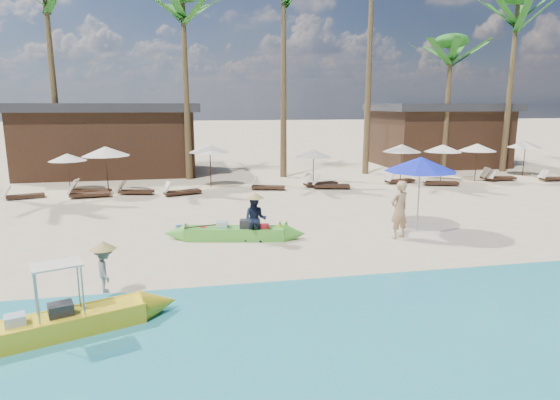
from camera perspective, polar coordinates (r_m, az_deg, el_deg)
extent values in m
plane|color=beige|center=(14.09, 3.32, -5.87)|extent=(240.00, 240.00, 0.00)
cube|color=tan|center=(9.66, 10.97, -14.49)|extent=(240.00, 4.50, 0.01)
cube|color=green|center=(14.98, -5.55, -4.09)|extent=(3.22, 1.28, 0.38)
cube|color=white|center=(14.97, -5.55, -4.02)|extent=(2.76, 1.01, 0.17)
cube|color=#262628|center=(14.87, -4.04, -3.07)|extent=(0.51, 0.43, 0.35)
cube|color=silver|center=(15.01, -7.06, -3.13)|extent=(0.40, 0.36, 0.28)
cube|color=red|center=(14.81, -1.93, -3.37)|extent=(0.34, 0.30, 0.22)
cylinder|color=red|center=(15.12, -9.30, -3.46)|extent=(0.22, 0.22, 0.09)
cylinder|color=#262628|center=(15.08, -10.29, -3.56)|extent=(0.20, 0.20, 0.08)
sphere|color=tan|center=(15.17, -11.38, -3.31)|extent=(0.18, 0.18, 0.18)
cylinder|color=yellow|center=(14.93, 0.00, -3.32)|extent=(0.14, 0.14, 0.18)
cylinder|color=yellow|center=(14.93, 0.77, -3.33)|extent=(0.14, 0.14, 0.18)
cube|color=yellow|center=(9.82, -26.26, -13.81)|extent=(3.38, 1.84, 0.40)
cube|color=white|center=(9.81, -26.27, -13.70)|extent=(2.88, 1.49, 0.18)
cube|color=#262628|center=(9.72, -25.14, -12.21)|extent=(0.52, 0.47, 0.32)
cube|color=silver|center=(9.70, -29.57, -12.84)|extent=(0.42, 0.40, 0.28)
cube|color=#F0E2CA|center=(9.41, -25.61, -7.14)|extent=(1.00, 0.84, 0.03)
imported|color=tan|center=(15.32, 14.33, -1.17)|extent=(0.80, 0.66, 1.87)
imported|color=#121A31|center=(14.47, -3.02, -2.39)|extent=(0.85, 0.75, 1.46)
imported|color=gray|center=(10.95, -20.58, -7.92)|extent=(0.54, 0.74, 1.03)
cylinder|color=#99999E|center=(16.27, 16.54, 0.50)|extent=(0.05, 0.05, 2.47)
cone|color=#1625D4|center=(16.11, 16.76, 4.22)|extent=(2.36, 2.36, 0.48)
cylinder|color=#362016|center=(25.34, -24.35, 3.01)|extent=(0.05, 0.05, 1.82)
cone|color=#F0E2CA|center=(25.25, -24.50, 4.76)|extent=(1.82, 1.82, 0.36)
cube|color=#362016|center=(24.32, -28.60, 0.47)|extent=(1.65, 0.97, 0.11)
cube|color=#F0E2CA|center=(24.28, -30.29, 0.95)|extent=(0.49, 0.59, 0.46)
cube|color=#362016|center=(23.31, -22.14, 0.65)|extent=(1.81, 0.73, 0.12)
cube|color=#F0E2CA|center=(23.35, -24.10, 1.28)|extent=(0.45, 0.60, 0.51)
cylinder|color=#362016|center=(23.68, -20.33, 3.29)|extent=(0.06, 0.06, 2.23)
cone|color=#F0E2CA|center=(23.57, -20.50, 5.60)|extent=(2.23, 2.23, 0.45)
cube|color=#362016|center=(24.22, -22.03, 1.04)|extent=(1.86, 0.84, 0.13)
cube|color=#F0E2CA|center=(24.45, -23.83, 1.74)|extent=(0.48, 0.63, 0.52)
cube|color=#362016|center=(23.37, -17.09, 0.98)|extent=(1.68, 0.88, 0.11)
cube|color=#F0E2CA|center=(23.56, -18.75, 1.66)|extent=(0.47, 0.59, 0.47)
cylinder|color=#362016|center=(24.51, -8.48, 4.09)|extent=(0.05, 0.05, 2.19)
cone|color=#F0E2CA|center=(24.41, -8.55, 6.28)|extent=(2.19, 2.19, 0.44)
cube|color=#362016|center=(22.70, -11.79, 0.98)|extent=(1.80, 1.06, 0.12)
cube|color=#F0E2CA|center=(22.44, -13.67, 1.56)|extent=(0.54, 0.65, 0.50)
cylinder|color=#362016|center=(24.41, 4.09, 3.81)|extent=(0.05, 0.05, 1.89)
cone|color=#F0E2CA|center=(24.31, 4.12, 5.71)|extent=(1.89, 1.89, 0.38)
cube|color=#362016|center=(23.58, -1.43, 1.59)|extent=(1.74, 0.98, 0.12)
cube|color=#F0E2CA|center=(23.62, -3.19, 2.31)|extent=(0.51, 0.62, 0.48)
cube|color=#362016|center=(24.66, 4.98, 2.01)|extent=(1.84, 0.87, 0.13)
cube|color=#F0E2CA|center=(24.28, 3.34, 2.64)|extent=(0.49, 0.63, 0.52)
cylinder|color=#362016|center=(26.27, 14.54, 4.21)|extent=(0.05, 0.05, 2.07)
cone|color=#F0E2CA|center=(26.18, 14.64, 6.14)|extent=(2.07, 2.07, 0.41)
cube|color=#362016|center=(23.99, 6.35, 1.73)|extent=(1.88, 1.00, 0.13)
cube|color=#F0E2CA|center=(23.91, 4.47, 2.50)|extent=(0.53, 0.66, 0.52)
cube|color=#362016|center=(26.40, 14.41, 2.30)|extent=(1.74, 0.90, 0.12)
cube|color=#F0E2CA|center=(25.91, 13.17, 2.84)|extent=(0.48, 0.61, 0.48)
cylinder|color=#362016|center=(27.31, 19.11, 4.16)|extent=(0.05, 0.05, 2.03)
cone|color=#F0E2CA|center=(27.22, 19.23, 5.98)|extent=(2.03, 2.03, 0.41)
cube|color=#362016|center=(26.27, 19.04, 2.00)|extent=(1.83, 1.05, 0.12)
cube|color=#F0E2CA|center=(26.06, 17.44, 2.72)|extent=(0.54, 0.65, 0.51)
cylinder|color=#362016|center=(28.31, 22.78, 4.16)|extent=(0.05, 0.05, 2.05)
cone|color=#F0E2CA|center=(28.23, 22.92, 5.93)|extent=(2.05, 2.05, 0.41)
cube|color=#362016|center=(29.22, 25.11, 2.41)|extent=(1.64, 0.92, 0.11)
cube|color=#F0E2CA|center=(28.64, 24.31, 2.87)|extent=(0.48, 0.58, 0.45)
cube|color=#362016|center=(29.25, 25.08, 2.48)|extent=(1.92, 0.86, 0.13)
cube|color=#F0E2CA|center=(28.84, 23.70, 3.13)|extent=(0.50, 0.65, 0.54)
cylinder|color=#362016|center=(31.79, 27.61, 4.46)|extent=(0.05, 0.05, 2.06)
cone|color=#F0E2CA|center=(31.71, 27.76, 6.05)|extent=(2.06, 2.06, 0.41)
cube|color=#362016|center=(30.57, 30.47, 2.27)|extent=(1.62, 0.56, 0.11)
cube|color=#F0E2CA|center=(30.08, 29.49, 2.80)|extent=(0.37, 0.53, 0.47)
cone|color=brown|center=(28.99, -25.93, 12.84)|extent=(0.40, 0.40, 10.89)
cone|color=brown|center=(27.30, -11.38, 13.03)|extent=(0.40, 0.40, 10.08)
cone|color=brown|center=(27.62, 0.43, 14.46)|extent=(0.40, 0.40, 11.26)
cone|color=brown|center=(29.56, 10.81, 15.92)|extent=(0.40, 0.40, 13.16)
cone|color=brown|center=(31.96, 19.70, 10.55)|extent=(0.40, 0.40, 8.07)
ellipsoid|color=#1E6118|center=(32.19, 20.21, 17.73)|extent=(2.08, 2.08, 0.88)
cone|color=brown|center=(33.35, 26.26, 12.26)|extent=(0.40, 0.40, 10.64)
cube|color=#362016|center=(30.94, -19.83, 6.56)|extent=(10.00, 6.00, 3.80)
cube|color=#2D2D33|center=(30.86, -20.10, 10.53)|extent=(10.80, 6.60, 0.50)
cube|color=#362016|center=(35.20, 18.63, 7.15)|extent=(8.00, 6.00, 3.80)
cube|color=#2D2D33|center=(35.12, 18.86, 10.65)|extent=(8.80, 6.60, 0.50)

